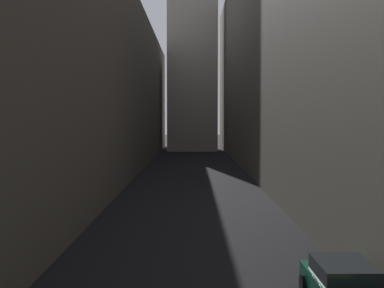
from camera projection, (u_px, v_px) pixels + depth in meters
ground_plane at (190, 180)px, 46.89m from camera, size 264.00×264.00×0.00m
building_block_left at (71, 82)px, 48.39m from camera, size 11.70×108.00×18.07m
building_block_right at (322, 43)px, 48.30m from camera, size 13.91×108.00×25.52m
parked_car_right_third at (342, 286)px, 14.98m from camera, size 1.92×4.55×1.41m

